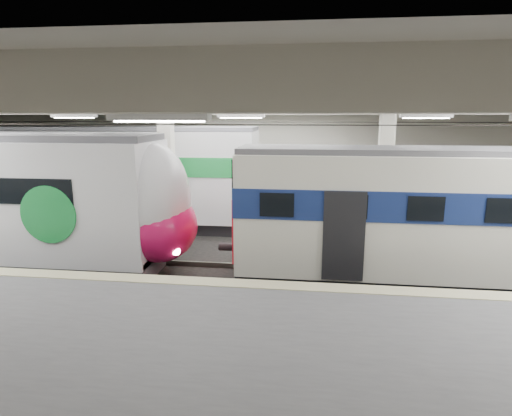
# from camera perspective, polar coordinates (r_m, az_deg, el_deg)

# --- Properties ---
(station_hall) EXTENTS (36.00, 24.00, 5.75)m
(station_hall) POSITION_cam_1_polar(r_m,az_deg,el_deg) (11.22, -4.98, 3.34)
(station_hall) COLOR black
(station_hall) RESTS_ON ground
(modern_emu) EXTENTS (13.62, 2.81, 4.40)m
(modern_emu) POSITION_cam_1_polar(r_m,az_deg,el_deg) (16.13, -30.00, 0.58)
(modern_emu) COLOR silver
(modern_emu) RESTS_ON ground
(older_rer) EXTENTS (12.20, 2.70, 4.08)m
(older_rer) POSITION_cam_1_polar(r_m,az_deg,el_deg) (13.47, 23.99, -0.95)
(older_rer) COLOR silver
(older_rer) RESTS_ON ground
(far_train) EXTENTS (14.13, 3.08, 4.49)m
(far_train) POSITION_cam_1_polar(r_m,az_deg,el_deg) (20.51, -19.99, 4.10)
(far_train) COLOR silver
(far_train) RESTS_ON ground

